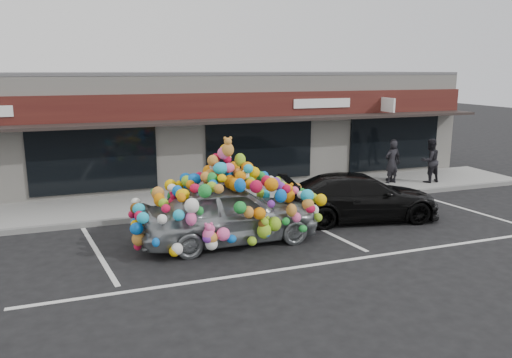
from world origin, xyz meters
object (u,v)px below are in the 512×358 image
object	(u,v)px
black_sedan	(360,197)
pedestrian_b	(430,161)
pedestrian_c	(393,160)
pedestrian_a	(392,162)
toy_car	(229,206)

from	to	relation	value
black_sedan	pedestrian_b	size ratio (longest dim) A/B	2.82
black_sedan	pedestrian_c	xyz separation A→B (m)	(3.60, 3.54, 0.29)
pedestrian_a	pedestrian_b	world-z (taller)	pedestrian_b
pedestrian_b	pedestrian_c	world-z (taller)	pedestrian_b
black_sedan	pedestrian_b	distance (m)	5.67
toy_car	pedestrian_c	xyz separation A→B (m)	(7.88, 4.15, 0.00)
pedestrian_a	pedestrian_b	xyz separation A→B (m)	(1.46, -0.38, 0.03)
toy_car	black_sedan	size ratio (longest dim) A/B	1.05
pedestrian_b	pedestrian_c	xyz separation A→B (m)	(-1.25, 0.62, -0.02)
pedestrian_a	pedestrian_c	xyz separation A→B (m)	(0.20, 0.24, 0.01)
black_sedan	pedestrian_a	size ratio (longest dim) A/B	2.92
pedestrian_b	toy_car	bearing A→B (deg)	16.36
pedestrian_b	black_sedan	bearing A→B (deg)	26.28
black_sedan	pedestrian_c	size ratio (longest dim) A/B	2.87
black_sedan	pedestrian_c	world-z (taller)	pedestrian_c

